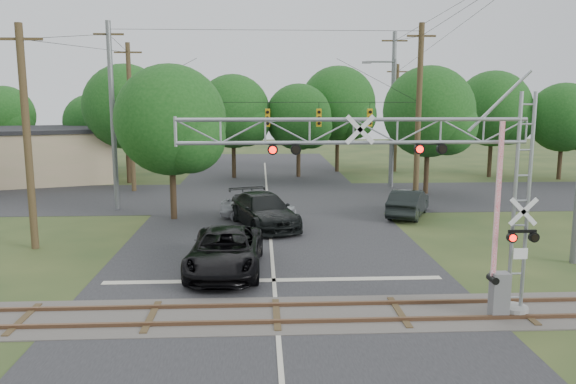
{
  "coord_description": "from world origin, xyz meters",
  "views": [
    {
      "loc": [
        -0.49,
        -15.15,
        6.92
      ],
      "look_at": [
        0.64,
        7.5,
        3.12
      ],
      "focal_mm": 35.0,
      "sensor_mm": 36.0,
      "label": 1
    }
  ],
  "objects_px": {
    "crossing_gantry": "(420,180)",
    "traffic_signal_span": "(283,117)",
    "pickup_black": "(225,251)",
    "sedan_silver": "(259,207)",
    "streetlight": "(391,117)",
    "car_dark": "(264,210)"
  },
  "relations": [
    {
      "from": "car_dark",
      "to": "sedan_silver",
      "type": "height_order",
      "value": "car_dark"
    },
    {
      "from": "crossing_gantry",
      "to": "sedan_silver",
      "type": "bearing_deg",
      "value": 108.47
    },
    {
      "from": "car_dark",
      "to": "streetlight",
      "type": "xyz_separation_m",
      "value": [
        9.95,
        13.21,
        4.61
      ]
    },
    {
      "from": "traffic_signal_span",
      "to": "crossing_gantry",
      "type": "bearing_deg",
      "value": -79.29
    },
    {
      "from": "pickup_black",
      "to": "crossing_gantry",
      "type": "bearing_deg",
      "value": -37.02
    },
    {
      "from": "pickup_black",
      "to": "sedan_silver",
      "type": "distance_m",
      "value": 9.9
    },
    {
      "from": "sedan_silver",
      "to": "streetlight",
      "type": "xyz_separation_m",
      "value": [
        10.21,
        11.34,
        4.77
      ]
    },
    {
      "from": "crossing_gantry",
      "to": "car_dark",
      "type": "xyz_separation_m",
      "value": [
        -4.73,
        13.09,
        -3.54
      ]
    },
    {
      "from": "traffic_signal_span",
      "to": "streetlight",
      "type": "relative_size",
      "value": 1.96
    },
    {
      "from": "crossing_gantry",
      "to": "pickup_black",
      "type": "distance_m",
      "value": 8.9
    },
    {
      "from": "car_dark",
      "to": "sedan_silver",
      "type": "xyz_separation_m",
      "value": [
        -0.26,
        1.87,
        -0.16
      ]
    },
    {
      "from": "traffic_signal_span",
      "to": "streetlight",
      "type": "distance_m",
      "value": 11.77
    },
    {
      "from": "pickup_black",
      "to": "streetlight",
      "type": "distance_m",
      "value": 24.53
    },
    {
      "from": "pickup_black",
      "to": "sedan_silver",
      "type": "height_order",
      "value": "pickup_black"
    },
    {
      "from": "pickup_black",
      "to": "car_dark",
      "type": "height_order",
      "value": "car_dark"
    },
    {
      "from": "streetlight",
      "to": "crossing_gantry",
      "type": "bearing_deg",
      "value": -101.22
    },
    {
      "from": "crossing_gantry",
      "to": "streetlight",
      "type": "bearing_deg",
      "value": 78.78
    },
    {
      "from": "crossing_gantry",
      "to": "traffic_signal_span",
      "type": "xyz_separation_m",
      "value": [
        -3.47,
        18.36,
        1.31
      ]
    },
    {
      "from": "sedan_silver",
      "to": "crossing_gantry",
      "type": "bearing_deg",
      "value": -148.24
    },
    {
      "from": "traffic_signal_span",
      "to": "sedan_silver",
      "type": "xyz_separation_m",
      "value": [
        -1.52,
        -3.41,
        -5.01
      ]
    },
    {
      "from": "traffic_signal_span",
      "to": "streetlight",
      "type": "xyz_separation_m",
      "value": [
        8.69,
        7.93,
        -0.24
      ]
    },
    {
      "from": "crossing_gantry",
      "to": "traffic_signal_span",
      "type": "bearing_deg",
      "value": 100.71
    }
  ]
}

